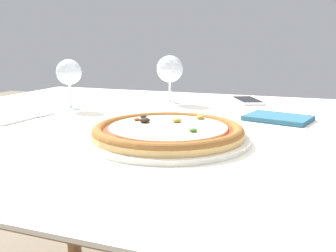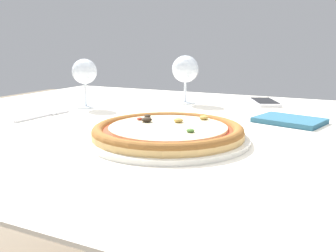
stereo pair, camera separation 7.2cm
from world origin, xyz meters
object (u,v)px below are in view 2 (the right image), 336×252
pizza_plate (168,132)px  wine_glass_far_right (185,70)px  dining_table (136,150)px  cell_phone (264,102)px  wine_glass_far_left (85,73)px  fork (44,116)px

pizza_plate → wine_glass_far_right: size_ratio=2.10×
dining_table → cell_phone: size_ratio=7.50×
cell_phone → wine_glass_far_left: bearing=-146.8°
dining_table → fork: 0.26m
fork → wine_glass_far_right: size_ratio=1.13×
cell_phone → pizza_plate: bearing=-97.4°
wine_glass_far_right → cell_phone: 0.27m
pizza_plate → wine_glass_far_right: (-0.16, 0.45, 0.09)m
wine_glass_far_left → wine_glass_far_right: size_ratio=0.95×
pizza_plate → wine_glass_far_left: wine_glass_far_left is taller
pizza_plate → cell_phone: bearing=82.6°
pizza_plate → fork: 0.41m
fork → wine_glass_far_right: bearing=56.6°
wine_glass_far_left → pizza_plate: bearing=-32.2°
dining_table → wine_glass_far_right: 0.34m
pizza_plate → cell_phone: size_ratio=1.97×
pizza_plate → fork: bearing=168.5°
dining_table → wine_glass_far_left: bearing=160.0°
wine_glass_far_left → cell_phone: bearing=33.2°
dining_table → fork: bearing=-159.5°
wine_glass_far_left → cell_phone: 0.56m
wine_glass_far_left → cell_phone: (0.46, 0.30, -0.10)m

